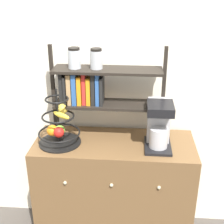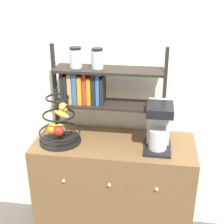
{
  "view_description": "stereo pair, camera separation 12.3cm",
  "coord_description": "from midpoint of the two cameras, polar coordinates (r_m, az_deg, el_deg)",
  "views": [
    {
      "loc": [
        0.14,
        -1.67,
        1.91
      ],
      "look_at": [
        -0.02,
        0.23,
        1.08
      ],
      "focal_mm": 50.0,
      "sensor_mm": 36.0,
      "label": 1
    },
    {
      "loc": [
        0.26,
        -1.66,
        1.91
      ],
      "look_at": [
        -0.02,
        0.23,
        1.08
      ],
      "focal_mm": 50.0,
      "sensor_mm": 36.0,
      "label": 2
    }
  ],
  "objects": [
    {
      "name": "coffee_maker",
      "position": [
        2.09,
        6.9,
        -2.21
      ],
      "size": [
        0.18,
        0.24,
        0.32
      ],
      "color": "black",
      "rests_on": "sideboard"
    },
    {
      "name": "shelf_hutch",
      "position": [
        2.12,
        -5.29,
        4.97
      ],
      "size": [
        0.78,
        0.2,
        0.66
      ],
      "color": "black",
      "rests_on": "sideboard"
    },
    {
      "name": "fruit_stand",
      "position": [
        2.15,
        -11.34,
        -2.75
      ],
      "size": [
        0.29,
        0.29,
        0.4
      ],
      "color": "black",
      "rests_on": "sideboard"
    },
    {
      "name": "wall_back",
      "position": [
        2.27,
        -0.58,
        7.82
      ],
      "size": [
        7.0,
        0.05,
        2.6
      ],
      "primitive_type": "cube",
      "color": "silver",
      "rests_on": "ground_plane"
    },
    {
      "name": "sideboard",
      "position": [
        2.42,
        -1.11,
        -14.43
      ],
      "size": [
        1.12,
        0.48,
        0.85
      ],
      "color": "brown",
      "rests_on": "ground_plane"
    }
  ]
}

